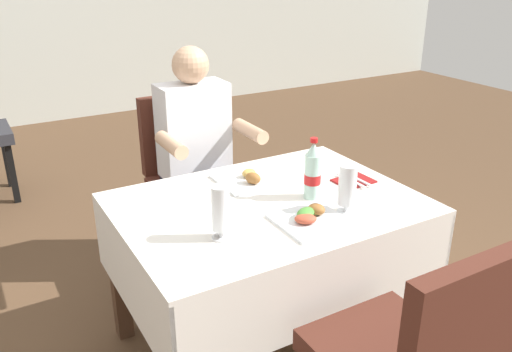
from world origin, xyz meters
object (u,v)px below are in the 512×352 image
at_px(plate_near_camera, 310,218).
at_px(seated_diner_far, 199,153).
at_px(chair_far_diner_seat, 189,174).
at_px(beer_glass_middle, 347,189).
at_px(napkin_cutlery_set, 354,181).
at_px(plate_far_diner, 248,179).
at_px(cola_bottle_primary, 313,172).
at_px(main_dining_table, 268,236).
at_px(beer_glass_left, 221,212).

bearing_deg(plate_near_camera, seated_diner_far, 91.88).
xyz_separation_m(chair_far_diner_seat, plate_near_camera, (0.05, -1.08, 0.19)).
bearing_deg(beer_glass_middle, napkin_cutlery_set, 44.72).
distance_m(plate_near_camera, napkin_cutlery_set, 0.46).
xyz_separation_m(chair_far_diner_seat, plate_far_diner, (0.03, -0.62, 0.19)).
relative_size(plate_near_camera, cola_bottle_primary, 0.98).
distance_m(main_dining_table, beer_glass_middle, 0.42).
distance_m(chair_far_diner_seat, plate_far_diner, 0.64).
xyz_separation_m(main_dining_table, seated_diner_far, (0.01, 0.73, 0.14)).
relative_size(beer_glass_left, napkin_cutlery_set, 1.07).
relative_size(main_dining_table, plate_far_diner, 4.75).
xyz_separation_m(plate_near_camera, cola_bottle_primary, (0.14, 0.18, 0.10)).
xyz_separation_m(main_dining_table, plate_far_diner, (0.03, 0.23, 0.18)).
height_order(main_dining_table, beer_glass_middle, beer_glass_middle).
distance_m(plate_far_diner, beer_glass_middle, 0.51).
bearing_deg(plate_near_camera, plate_far_diner, 91.94).
xyz_separation_m(beer_glass_left, beer_glass_middle, (0.53, -0.06, -0.00)).
height_order(plate_far_diner, beer_glass_left, beer_glass_left).
relative_size(plate_far_diner, beer_glass_left, 1.26).
height_order(seated_diner_far, plate_near_camera, seated_diner_far).
relative_size(seated_diner_far, plate_near_camera, 4.86).
bearing_deg(seated_diner_far, main_dining_table, -91.15).
bearing_deg(cola_bottle_primary, plate_near_camera, -126.87).
relative_size(beer_glass_middle, cola_bottle_primary, 0.75).
xyz_separation_m(seated_diner_far, beer_glass_middle, (0.20, -0.97, 0.12)).
distance_m(seated_diner_far, beer_glass_left, 0.97).
xyz_separation_m(main_dining_table, beer_glass_left, (-0.31, -0.18, 0.27)).
bearing_deg(main_dining_table, cola_bottle_primary, -16.87).
height_order(beer_glass_middle, cola_bottle_primary, cola_bottle_primary).
height_order(plate_near_camera, napkin_cutlery_set, plate_near_camera).
bearing_deg(napkin_cutlery_set, chair_far_diner_seat, 117.54).
distance_m(seated_diner_far, napkin_cutlery_set, 0.86).
relative_size(beer_glass_left, beer_glass_middle, 1.03).
height_order(seated_diner_far, cola_bottle_primary, seated_diner_far).
distance_m(main_dining_table, napkin_cutlery_set, 0.48).
bearing_deg(chair_far_diner_seat, napkin_cutlery_set, -62.46).
xyz_separation_m(main_dining_table, cola_bottle_primary, (0.18, -0.06, 0.28)).
distance_m(plate_far_diner, napkin_cutlery_set, 0.48).
bearing_deg(cola_bottle_primary, beer_glass_left, -165.73).
relative_size(beer_glass_middle, napkin_cutlery_set, 1.04).
relative_size(chair_far_diner_seat, cola_bottle_primary, 3.66).
bearing_deg(seated_diner_far, plate_near_camera, -88.12).
height_order(main_dining_table, plate_near_camera, plate_near_camera).
bearing_deg(seated_diner_far, plate_far_diner, -88.17).
relative_size(chair_far_diner_seat, beer_glass_middle, 4.85).
bearing_deg(napkin_cutlery_set, cola_bottle_primary, -170.79).
relative_size(main_dining_table, plate_near_camera, 4.75).
xyz_separation_m(main_dining_table, beer_glass_middle, (0.22, -0.24, 0.26)).
distance_m(chair_far_diner_seat, napkin_cutlery_set, 0.98).
bearing_deg(cola_bottle_primary, plate_far_diner, 118.31).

